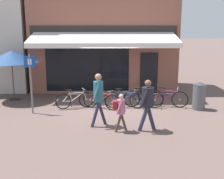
# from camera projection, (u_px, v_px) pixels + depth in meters

# --- Properties ---
(ground_plane) EXTENTS (160.00, 160.00, 0.00)m
(ground_plane) POSITION_uv_depth(u_px,v_px,m) (110.00, 108.00, 11.89)
(ground_plane) COLOR brown
(shop_front) EXTENTS (7.64, 4.92, 6.14)m
(shop_front) POSITION_uv_depth(u_px,v_px,m) (104.00, 33.00, 15.32)
(shop_front) COLOR #8E5647
(shop_front) RESTS_ON ground_plane
(bike_rack_rail) EXTENTS (4.48, 0.04, 0.57)m
(bike_rack_rail) POSITION_uv_depth(u_px,v_px,m) (123.00, 96.00, 11.96)
(bike_rack_rail) COLOR #47494F
(bike_rack_rail) RESTS_ON ground_plane
(bicycle_silver) EXTENTS (1.59, 0.71, 0.81)m
(bicycle_silver) POSITION_uv_depth(u_px,v_px,m) (75.00, 100.00, 11.79)
(bicycle_silver) COLOR black
(bicycle_silver) RESTS_ON ground_plane
(bicycle_red) EXTENTS (1.58, 0.81, 0.82)m
(bicycle_red) POSITION_uv_depth(u_px,v_px,m) (101.00, 100.00, 11.69)
(bicycle_red) COLOR black
(bicycle_red) RESTS_ON ground_plane
(bicycle_blue) EXTENTS (1.76, 0.52, 0.84)m
(bicycle_blue) POSITION_uv_depth(u_px,v_px,m) (125.00, 99.00, 11.81)
(bicycle_blue) COLOR black
(bicycle_blue) RESTS_ON ground_plane
(bicycle_black) EXTENTS (1.67, 0.55, 0.85)m
(bicycle_black) POSITION_uv_depth(u_px,v_px,m) (143.00, 99.00, 11.86)
(bicycle_black) COLOR black
(bicycle_black) RESTS_ON ground_plane
(bicycle_purple) EXTENTS (1.67, 0.69, 0.85)m
(bicycle_purple) POSITION_uv_depth(u_px,v_px,m) (168.00, 98.00, 11.97)
(bicycle_purple) COLOR black
(bicycle_purple) RESTS_ON ground_plane
(pedestrian_adult) EXTENTS (0.58, 0.61, 1.84)m
(pedestrian_adult) POSITION_uv_depth(u_px,v_px,m) (98.00, 94.00, 9.49)
(pedestrian_adult) COLOR #282D47
(pedestrian_adult) RESTS_ON ground_plane
(pedestrian_child) EXTENTS (0.48, 0.41, 1.26)m
(pedestrian_child) POSITION_uv_depth(u_px,v_px,m) (120.00, 108.00, 9.03)
(pedestrian_child) COLOR #47382D
(pedestrian_child) RESTS_ON ground_plane
(pedestrian_second_adult) EXTENTS (0.65, 0.53, 1.71)m
(pedestrian_second_adult) POSITION_uv_depth(u_px,v_px,m) (148.00, 100.00, 9.07)
(pedestrian_second_adult) COLOR #282D47
(pedestrian_second_adult) RESTS_ON ground_plane
(litter_bin) EXTENTS (0.54, 0.54, 1.15)m
(litter_bin) POSITION_uv_depth(u_px,v_px,m) (199.00, 96.00, 11.56)
(litter_bin) COLOR #515459
(litter_bin) RESTS_ON ground_plane
(parking_sign) EXTENTS (0.44, 0.07, 2.33)m
(parking_sign) POSITION_uv_depth(u_px,v_px,m) (31.00, 78.00, 10.83)
(parking_sign) COLOR slate
(parking_sign) RESTS_ON ground_plane
(cafe_parasol) EXTENTS (2.41, 2.41, 2.30)m
(cafe_parasol) POSITION_uv_depth(u_px,v_px,m) (11.00, 57.00, 12.80)
(cafe_parasol) COLOR #4C3D2D
(cafe_parasol) RESTS_ON ground_plane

